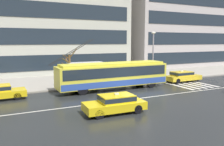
% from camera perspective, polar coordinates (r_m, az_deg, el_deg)
% --- Properties ---
extents(ground_plane, '(160.00, 160.00, 0.00)m').
position_cam_1_polar(ground_plane, '(21.45, 5.48, -5.49)').
color(ground_plane, '#232627').
extents(sidewalk_slab, '(80.00, 10.00, 0.14)m').
position_cam_1_polar(sidewalk_slab, '(30.22, -4.35, -1.40)').
color(sidewalk_slab, gray).
rests_on(sidewalk_slab, ground_plane).
extents(crosswalk_stripe_edge_near, '(0.44, 4.40, 0.01)m').
position_cam_1_polar(crosswalk_stripe_edge_near, '(26.57, 16.29, -3.15)').
color(crosswalk_stripe_edge_near, beige).
rests_on(crosswalk_stripe_edge_near, ground_plane).
extents(crosswalk_stripe_inner_a, '(0.44, 4.40, 0.01)m').
position_cam_1_polar(crosswalk_stripe_inner_a, '(27.18, 17.71, -2.96)').
color(crosswalk_stripe_inner_a, beige).
rests_on(crosswalk_stripe_inner_a, ground_plane).
extents(crosswalk_stripe_center, '(0.44, 4.40, 0.01)m').
position_cam_1_polar(crosswalk_stripe_center, '(27.80, 19.06, -2.79)').
color(crosswalk_stripe_center, beige).
rests_on(crosswalk_stripe_center, ground_plane).
extents(crosswalk_stripe_inner_b, '(0.44, 4.40, 0.01)m').
position_cam_1_polar(crosswalk_stripe_inner_b, '(28.43, 20.35, -2.61)').
color(crosswalk_stripe_inner_b, beige).
rests_on(crosswalk_stripe_inner_b, ground_plane).
extents(crosswalk_stripe_edge_far, '(0.44, 4.40, 0.01)m').
position_cam_1_polar(crosswalk_stripe_edge_far, '(29.08, 21.58, -2.45)').
color(crosswalk_stripe_edge_far, beige).
rests_on(crosswalk_stripe_edge_far, ground_plane).
extents(lane_centre_line, '(72.00, 0.14, 0.01)m').
position_cam_1_polar(lane_centre_line, '(20.47, 7.23, -6.17)').
color(lane_centre_line, silver).
rests_on(lane_centre_line, ground_plane).
extents(trolleybus, '(12.41, 2.62, 5.14)m').
position_cam_1_polar(trolleybus, '(23.84, 0.39, -0.38)').
color(trolleybus, yellow).
rests_on(trolleybus, ground_plane).
extents(taxi_oncoming_near, '(4.35, 1.99, 1.39)m').
position_cam_1_polar(taxi_oncoming_near, '(16.15, 0.80, -7.39)').
color(taxi_oncoming_near, yellow).
rests_on(taxi_oncoming_near, ground_plane).
extents(taxi_ahead_of_bus, '(4.56, 1.84, 1.39)m').
position_cam_1_polar(taxi_ahead_of_bus, '(29.51, 17.00, -0.72)').
color(taxi_ahead_of_bus, yellow).
rests_on(taxi_ahead_of_bus, ground_plane).
extents(bus_shelter, '(4.06, 1.87, 2.44)m').
position_cam_1_polar(bus_shelter, '(26.10, -6.52, 1.39)').
color(bus_shelter, gray).
rests_on(bus_shelter, sidewalk_slab).
extents(pedestrian_at_shelter, '(0.43, 0.43, 1.59)m').
position_cam_1_polar(pedestrian_at_shelter, '(27.10, -3.67, -0.33)').
color(pedestrian_at_shelter, brown).
rests_on(pedestrian_at_shelter, sidewalk_slab).
extents(pedestrian_approaching_curb, '(1.27, 1.27, 1.97)m').
position_cam_1_polar(pedestrian_approaching_curb, '(28.41, 3.28, 1.44)').
color(pedestrian_approaching_curb, black).
rests_on(pedestrian_approaching_curb, sidewalk_slab).
extents(pedestrian_walking_past, '(0.39, 0.39, 1.65)m').
position_cam_1_polar(pedestrian_walking_past, '(27.40, 5.48, -0.19)').
color(pedestrian_walking_past, '#2A284B').
rests_on(pedestrian_walking_past, sidewalk_slab).
extents(pedestrian_waiting_by_pole, '(1.53, 1.53, 2.01)m').
position_cam_1_polar(pedestrian_waiting_by_pole, '(24.67, -11.63, 0.39)').
color(pedestrian_waiting_by_pole, '#45594E').
rests_on(pedestrian_waiting_by_pole, sidewalk_slab).
extents(street_lamp, '(0.60, 0.32, 5.94)m').
position_cam_1_polar(street_lamp, '(29.37, 10.13, 5.36)').
color(street_lamp, gray).
rests_on(street_lamp, sidewalk_slab).
extents(street_tree_bare, '(1.77, 1.90, 4.02)m').
position_cam_1_polar(street_tree_bare, '(25.39, -10.55, 1.39)').
color(street_tree_bare, brown).
rests_on(street_tree_bare, sidewalk_slab).
extents(office_tower_corner_right, '(23.52, 12.74, 17.81)m').
position_cam_1_polar(office_tower_corner_right, '(50.48, 15.37, 12.16)').
color(office_tower_corner_right, '#B4ADAB').
rests_on(office_tower_corner_right, ground_plane).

